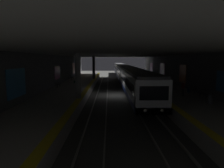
{
  "coord_description": "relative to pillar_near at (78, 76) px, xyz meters",
  "views": [
    {
      "loc": [
        -27.09,
        1.22,
        4.96
      ],
      "look_at": [
        3.04,
        0.77,
        1.21
      ],
      "focal_mm": 31.76,
      "sensor_mm": 36.0,
      "label": 1
    }
  ],
  "objects": [
    {
      "name": "track_left",
      "position": [
        7.24,
        -6.55,
        -3.25
      ],
      "size": [
        60.0,
        1.53,
        0.16
      ],
      "color": "gray",
      "rests_on": "ground"
    },
    {
      "name": "pillar_near",
      "position": [
        0.0,
        0.0,
        0.0
      ],
      "size": [
        0.56,
        0.56,
        4.55
      ],
      "color": "gray",
      "rests_on": "platform_right"
    },
    {
      "name": "trash_bin",
      "position": [
        -2.67,
        -12.15,
        -1.85
      ],
      "size": [
        0.44,
        0.44,
        0.85
      ],
      "color": "#595B5E",
      "rests_on": "platform_left"
    },
    {
      "name": "person_walking_mid",
      "position": [
        1.02,
        -11.05,
        -1.38
      ],
      "size": [
        0.6,
        0.23,
        1.65
      ],
      "color": "#3D3D3D",
      "rests_on": "platform_left"
    },
    {
      "name": "person_waiting_near",
      "position": [
        3.96,
        -9.83,
        -1.44
      ],
      "size": [
        0.6,
        0.22,
        1.55
      ],
      "color": "#2A2A2A",
      "rests_on": "platform_left"
    },
    {
      "name": "wall_right",
      "position": [
        7.26,
        5.1,
        -0.52
      ],
      "size": [
        60.0,
        0.56,
        5.6
      ],
      "color": "slate",
      "rests_on": "ground"
    },
    {
      "name": "backpack_on_floor",
      "position": [
        13.11,
        2.67,
        -2.08
      ],
      "size": [
        0.3,
        0.2,
        0.4
      ],
      "color": "#1E512D",
      "rests_on": "platform_right"
    },
    {
      "name": "bench_left_mid",
      "position": [
        2.92,
        -12.88,
        -1.75
      ],
      "size": [
        1.7,
        0.47,
        0.86
      ],
      "color": "#262628",
      "rests_on": "platform_left"
    },
    {
      "name": "bench_left_near",
      "position": [
        0.09,
        -12.88,
        -1.75
      ],
      "size": [
        1.7,
        0.47,
        0.86
      ],
      "color": "#262628",
      "rests_on": "platform_left"
    },
    {
      "name": "track_right",
      "position": [
        7.24,
        -2.15,
        -3.25
      ],
      "size": [
        60.0,
        1.53,
        0.16
      ],
      "color": "gray",
      "rests_on": "ground"
    },
    {
      "name": "platform_left",
      "position": [
        7.24,
        -10.9,
        -2.8
      ],
      "size": [
        60.0,
        5.3,
        1.06
      ],
      "color": "#B7B2A8",
      "rests_on": "ground"
    },
    {
      "name": "wall_left",
      "position": [
        7.3,
        -13.8,
        -0.52
      ],
      "size": [
        60.0,
        0.56,
        5.6
      ],
      "color": "slate",
      "rests_on": "ground"
    },
    {
      "name": "bench_right_near",
      "position": [
        8.29,
        4.18,
        -1.75
      ],
      "size": [
        1.7,
        0.47,
        0.86
      ],
      "color": "#262628",
      "rests_on": "platform_right"
    },
    {
      "name": "platform_right",
      "position": [
        7.24,
        2.2,
        -2.8
      ],
      "size": [
        60.0,
        5.3,
        1.06
      ],
      "color": "#B7B2A8",
      "rests_on": "ground"
    },
    {
      "name": "ceiling_slab",
      "position": [
        7.24,
        -4.35,
        2.47
      ],
      "size": [
        60.0,
        19.4,
        0.4
      ],
      "color": "beige",
      "rests_on": "wall_left"
    },
    {
      "name": "ground_plane",
      "position": [
        7.24,
        -4.35,
        -3.33
      ],
      "size": [
        120.0,
        120.0,
        0.0
      ],
      "primitive_type": "plane",
      "color": "#42423F"
    },
    {
      "name": "bench_right_mid",
      "position": [
        18.97,
        4.18,
        -1.75
      ],
      "size": [
        1.7,
        0.47,
        0.86
      ],
      "color": "#262628",
      "rests_on": "platform_right"
    },
    {
      "name": "suitcase_rolling",
      "position": [
        3.4,
        -12.65,
        -1.97
      ],
      "size": [
        0.32,
        0.27,
        0.91
      ],
      "color": "navy",
      "rests_on": "platform_left"
    },
    {
      "name": "metro_train",
      "position": [
        24.95,
        -6.55,
        -1.3
      ],
      "size": [
        60.05,
        2.83,
        3.49
      ],
      "color": "silver",
      "rests_on": "track_left"
    },
    {
      "name": "person_standing_far",
      "position": [
        14.96,
        -11.51,
        -1.46
      ],
      "size": [
        0.6,
        0.22,
        1.53
      ],
      "color": "#353535",
      "rests_on": "platform_left"
    },
    {
      "name": "pillar_far",
      "position": [
        20.62,
        0.0,
        0.0
      ],
      "size": [
        0.56,
        0.56,
        4.55
      ],
      "color": "gray",
      "rests_on": "platform_right"
    }
  ]
}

